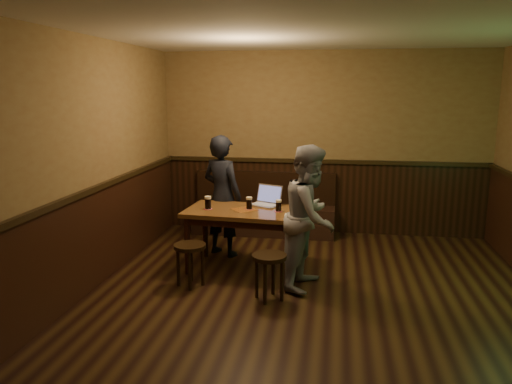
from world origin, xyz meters
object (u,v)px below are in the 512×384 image
object	(u,v)px
stool_left	(190,253)
pint_left	(208,203)
pub_table	(245,218)
bench	(264,214)
stool_right	(269,264)
pint_right	(279,206)
laptop	(267,200)
person_grey	(310,217)
pint_mid	(249,203)
person_suit	(222,196)

from	to	relation	value
stool_left	pint_left	distance (m)	0.76
pub_table	stool_left	world-z (taller)	pub_table
bench	stool_right	size ratio (longest dim) A/B	4.38
pint_left	pint_right	world-z (taller)	pint_left
laptop	person_grey	bearing A→B (deg)	-26.39
pint_mid	person_suit	xyz separation A→B (m)	(-0.45, 0.48, -0.03)
pint_left	person_suit	bearing A→B (deg)	84.74
bench	person_grey	bearing A→B (deg)	-67.87
pint_left	stool_left	bearing A→B (deg)	-95.98
bench	person_grey	xyz separation A→B (m)	(0.83, -2.04, 0.50)
pint_mid	person_suit	bearing A→B (deg)	133.05
stool_right	laptop	xyz separation A→B (m)	(-0.19, 1.17, 0.43)
stool_right	laptop	bearing A→B (deg)	99.40
pint_left	person_grey	distance (m)	1.34
pint_mid	bench	bearing A→B (deg)	91.91
pub_table	laptop	size ratio (longest dim) A/B	3.38
pub_table	laptop	bearing A→B (deg)	55.24
pint_right	person_suit	distance (m)	0.99
person_grey	laptop	bearing A→B (deg)	53.95
stool_right	person_grey	size ratio (longest dim) A/B	0.31
stool_right	pint_mid	world-z (taller)	pint_mid
pint_right	person_grey	xyz separation A→B (m)	(0.41, -0.39, -0.03)
pint_mid	stool_left	bearing A→B (deg)	-130.08
stool_left	person_grey	world-z (taller)	person_grey
pub_table	pint_mid	size ratio (longest dim) A/B	9.58
person_suit	person_grey	xyz separation A→B (m)	(1.23, -0.94, -0.00)
laptop	person_suit	xyz separation A→B (m)	(-0.64, 0.23, -0.01)
pint_right	person_suit	world-z (taller)	person_suit
pint_left	person_suit	size ratio (longest dim) A/B	0.10
stool_right	pint_mid	xyz separation A→B (m)	(-0.38, 0.91, 0.44)
stool_right	pint_left	bearing A→B (deg)	136.47
pub_table	stool_right	xyz separation A→B (m)	(0.43, -0.88, -0.26)
pub_table	pint_left	size ratio (longest dim) A/B	9.13
bench	laptop	size ratio (longest dim) A/B	5.00
stool_left	pint_right	world-z (taller)	pint_right
stool_right	person_suit	xyz separation A→B (m)	(-0.83, 1.39, 0.42)
bench	stool_left	bearing A→B (deg)	-102.79
bench	laptop	world-z (taller)	laptop
pint_mid	pub_table	bearing A→B (deg)	-148.42
person_suit	pint_left	bearing A→B (deg)	110.54
stool_left	pint_left	size ratio (longest dim) A/B	3.03
stool_right	bench	bearing A→B (deg)	99.74
person_grey	stool_right	bearing A→B (deg)	152.69
bench	pub_table	bearing A→B (deg)	-90.00
pint_left	person_grey	size ratio (longest dim) A/B	0.10
laptop	person_grey	world-z (taller)	person_grey
bench	person_grey	world-z (taller)	person_grey
pint_mid	person_suit	distance (m)	0.66
pub_table	person_grey	world-z (taller)	person_grey
pub_table	person_suit	size ratio (longest dim) A/B	0.91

